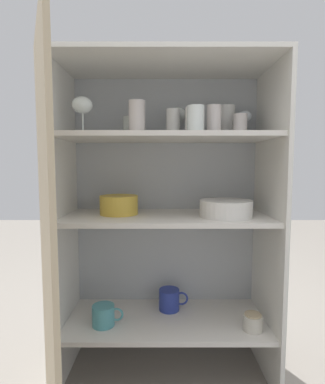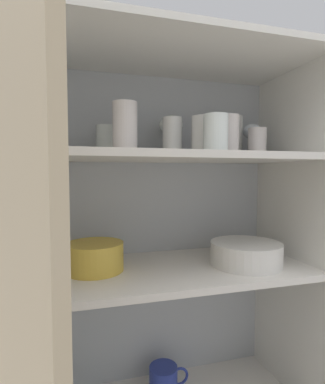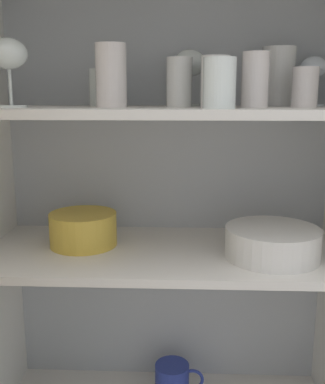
{
  "view_description": "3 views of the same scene",
  "coord_description": "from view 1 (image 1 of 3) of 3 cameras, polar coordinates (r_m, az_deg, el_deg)",
  "views": [
    {
      "loc": [
        -0.02,
        -1.12,
        0.96
      ],
      "look_at": [
        -0.01,
        0.22,
        0.83
      ],
      "focal_mm": 28.0,
      "sensor_mm": 36.0,
      "label": 1
    },
    {
      "loc": [
        -0.25,
        -0.68,
        1.02
      ],
      "look_at": [
        0.0,
        0.24,
        0.97
      ],
      "focal_mm": 28.0,
      "sensor_mm": 36.0,
      "label": 2
    },
    {
      "loc": [
        0.04,
        -0.87,
        1.11
      ],
      "look_at": [
        -0.01,
        0.18,
        0.88
      ],
      "focal_mm": 42.0,
      "sensor_mm": 36.0,
      "label": 3
    }
  ],
  "objects": [
    {
      "name": "cupboard_back_panel",
      "position": [
        1.53,
        0.35,
        -4.97
      ],
      "size": [
        0.93,
        0.02,
        1.37
      ],
      "primitive_type": "cube",
      "color": "#B2B7BC",
      "rests_on": "ground_plane"
    },
    {
      "name": "coffee_mug_extra_1",
      "position": [
        1.53,
        1.14,
        -19.79
      ],
      "size": [
        0.14,
        0.1,
        0.1
      ],
      "color": "#283893",
      "rests_on": "shelf_board_lower"
    },
    {
      "name": "wine_glass_2",
      "position": [
        1.49,
        15.09,
        13.32
      ],
      "size": [
        0.07,
        0.07,
        0.12
      ],
      "color": "white",
      "rests_on": "shelf_board_upper"
    },
    {
      "name": "cupboard_top_panel",
      "position": [
        1.37,
        0.47,
        23.21
      ],
      "size": [
        0.93,
        0.42,
        0.02
      ],
      "primitive_type": "cube",
      "color": "white",
      "rests_on": "cupboard_side_left"
    },
    {
      "name": "shelf_board_middle",
      "position": [
        1.33,
        0.45,
        -4.85
      ],
      "size": [
        0.89,
        0.38,
        0.02
      ],
      "primitive_type": "cube",
      "color": "silver"
    },
    {
      "name": "cupboard_side_right",
      "position": [
        1.41,
        19.29,
        -6.11
      ],
      "size": [
        0.02,
        0.42,
        1.37
      ],
      "primitive_type": "cube",
      "color": "white",
      "rests_on": "ground_plane"
    },
    {
      "name": "cupboard_door",
      "position": [
        0.99,
        -21.26,
        -10.97
      ],
      "size": [
        0.21,
        0.43,
        1.37
      ],
      "color": "tan",
      "rests_on": "ground_plane"
    },
    {
      "name": "tumbler_glass_7",
      "position": [
        1.32,
        9.52,
        13.36
      ],
      "size": [
        0.06,
        0.06,
        0.12
      ],
      "color": "silver",
      "rests_on": "shelf_board_upper"
    },
    {
      "name": "wine_glass_0",
      "position": [
        1.45,
        2.71,
        14.36
      ],
      "size": [
        0.08,
        0.08,
        0.14
      ],
      "color": "white",
      "rests_on": "shelf_board_upper"
    },
    {
      "name": "tumbler_glass_5",
      "position": [
        1.22,
        6.09,
        13.62
      ],
      "size": [
        0.07,
        0.07,
        0.1
      ],
      "color": "white",
      "rests_on": "shelf_board_upper"
    },
    {
      "name": "tumbler_glass_1",
      "position": [
        1.47,
        11.72,
        12.95
      ],
      "size": [
        0.08,
        0.08,
        0.15
      ],
      "color": "white",
      "rests_on": "shelf_board_upper"
    },
    {
      "name": "tumbler_glass_3",
      "position": [
        1.35,
        1.8,
        13.08
      ],
      "size": [
        0.06,
        0.06,
        0.11
      ],
      "color": "white",
      "rests_on": "shelf_board_upper"
    },
    {
      "name": "tumbler_glass_2",
      "position": [
        1.31,
        -5.13,
        13.9
      ],
      "size": [
        0.07,
        0.07,
        0.14
      ],
      "color": "silver",
      "rests_on": "shelf_board_upper"
    },
    {
      "name": "wine_glass_1",
      "position": [
        1.31,
        -15.26,
        15.43
      ],
      "size": [
        0.08,
        0.08,
        0.15
      ],
      "color": "white",
      "rests_on": "shelf_board_upper"
    },
    {
      "name": "coffee_mug_primary",
      "position": [
        1.43,
        -11.35,
        -22.06
      ],
      "size": [
        0.14,
        0.1,
        0.09
      ],
      "color": "teal",
      "rests_on": "shelf_board_lower"
    },
    {
      "name": "cupboard_side_left",
      "position": [
        1.4,
        -18.54,
        -6.17
      ],
      "size": [
        0.02,
        0.42,
        1.37
      ],
      "primitive_type": "cube",
      "color": "white",
      "rests_on": "ground_plane"
    },
    {
      "name": "tumbler_glass_6",
      "position": [
        1.37,
        14.33,
        12.3
      ],
      "size": [
        0.06,
        0.06,
        0.09
      ],
      "color": "silver",
      "rests_on": "shelf_board_upper"
    },
    {
      "name": "shelf_board_lower",
      "position": [
        1.49,
        0.43,
        -23.19
      ],
      "size": [
        0.89,
        0.38,
        0.02
      ],
      "primitive_type": "cube",
      "color": "silver"
    },
    {
      "name": "storage_jar",
      "position": [
        1.43,
        16.58,
        -22.62
      ],
      "size": [
        0.08,
        0.08,
        0.07
      ],
      "color": "beige",
      "rests_on": "shelf_board_lower"
    },
    {
      "name": "plate_stack_white",
      "position": [
        1.3,
        11.73,
        -3.09
      ],
      "size": [
        0.22,
        0.22,
        0.07
      ],
      "color": "silver",
      "rests_on": "shelf_board_middle"
    },
    {
      "name": "tumbler_glass_4",
      "position": [
        1.43,
        -6.33,
        12.17
      ],
      "size": [
        0.07,
        0.07,
        0.09
      ],
      "color": "white",
      "rests_on": "shelf_board_upper"
    },
    {
      "name": "tumbler_glass_0",
      "position": [
        1.31,
        5.53,
        13.3
      ],
      "size": [
        0.07,
        0.07,
        0.11
      ],
      "color": "white",
      "rests_on": "shelf_board_upper"
    },
    {
      "name": "shelf_board_upper",
      "position": [
        1.31,
        0.46,
        10.34
      ],
      "size": [
        0.89,
        0.38,
        0.02
      ],
      "primitive_type": "cube",
      "color": "silver"
    },
    {
      "name": "mixing_bowl_large",
      "position": [
        1.36,
        -8.54,
        -2.31
      ],
      "size": [
        0.17,
        0.17,
        0.08
      ],
      "color": "gold",
      "rests_on": "shelf_board_middle"
    }
  ]
}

